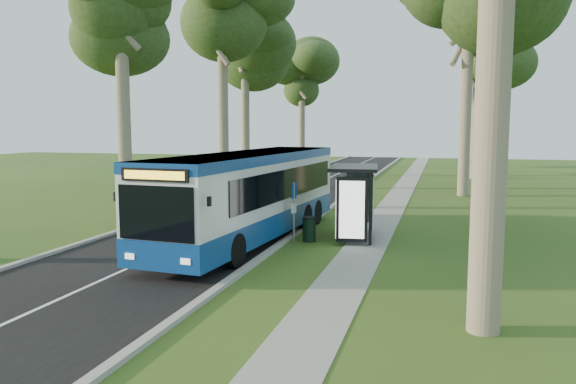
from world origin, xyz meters
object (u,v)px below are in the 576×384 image
object	(u,v)px
litter_bin	(309,229)
bus	(250,196)
bus_stop_sign	(294,205)
car_white	(269,167)
car_silver	(292,161)
bus_shelter	(356,189)

from	to	relation	value
litter_bin	bus	bearing A→B (deg)	-165.65
bus_stop_sign	bus	bearing A→B (deg)	-162.07
car_white	car_silver	distance (m)	5.90
litter_bin	car_silver	distance (m)	34.30
litter_bin	car_white	distance (m)	28.89
bus_stop_sign	litter_bin	size ratio (longest dim) A/B	2.45
bus	bus_stop_sign	bearing A→B (deg)	6.05
bus_stop_sign	car_silver	world-z (taller)	bus_stop_sign
bus_shelter	bus	bearing A→B (deg)	-168.89
litter_bin	car_white	world-z (taller)	car_white
bus	car_silver	size ratio (longest dim) A/B	2.43
bus_shelter	car_white	distance (m)	28.95
bus	car_white	size ratio (longest dim) A/B	3.26
car_white	car_silver	bearing A→B (deg)	69.45
bus	bus_stop_sign	world-z (taller)	bus
bus	car_white	distance (m)	28.76
bus	bus_stop_sign	distance (m)	1.68
car_white	bus_shelter	bearing A→B (deg)	-81.28
bus	bus_stop_sign	xyz separation A→B (m)	(1.66, 0.04, -0.29)
bus_shelter	car_white	bearing A→B (deg)	107.55
bus_stop_sign	car_white	size ratio (longest dim) A/B	0.58
litter_bin	car_silver	world-z (taller)	car_silver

